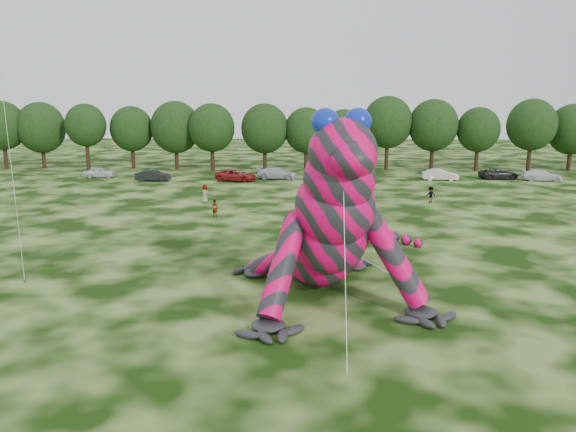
# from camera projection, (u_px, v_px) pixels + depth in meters

# --- Properties ---
(ground) EXTENTS (240.00, 240.00, 0.00)m
(ground) POSITION_uv_depth(u_px,v_px,m) (399.00, 339.00, 24.29)
(ground) COLOR #16330A
(ground) RESTS_ON ground
(inflatable_gecko) EXTENTS (20.93, 23.17, 9.84)m
(inflatable_gecko) POSITION_uv_depth(u_px,v_px,m) (314.00, 196.00, 30.96)
(inflatable_gecko) COLOR #EC045C
(inflatable_gecko) RESTS_ON ground
(tree_1) EXTENTS (6.74, 6.07, 9.81)m
(tree_1) POSITION_uv_depth(u_px,v_px,m) (3.00, 135.00, 81.65)
(tree_1) COLOR black
(tree_1) RESTS_ON ground
(tree_2) EXTENTS (7.04, 6.34, 9.64)m
(tree_2) POSITION_uv_depth(u_px,v_px,m) (42.00, 135.00, 82.19)
(tree_2) COLOR black
(tree_2) RESTS_ON ground
(tree_3) EXTENTS (5.81, 5.23, 9.44)m
(tree_3) POSITION_uv_depth(u_px,v_px,m) (86.00, 137.00, 80.31)
(tree_3) COLOR black
(tree_3) RESTS_ON ground
(tree_4) EXTENTS (6.22, 5.60, 9.06)m
(tree_4) POSITION_uv_depth(u_px,v_px,m) (132.00, 138.00, 81.75)
(tree_4) COLOR black
(tree_4) RESTS_ON ground
(tree_5) EXTENTS (7.16, 6.44, 9.80)m
(tree_5) POSITION_uv_depth(u_px,v_px,m) (176.00, 135.00, 81.18)
(tree_5) COLOR black
(tree_5) RESTS_ON ground
(tree_6) EXTENTS (6.52, 5.86, 9.49)m
(tree_6) POSITION_uv_depth(u_px,v_px,m) (212.00, 137.00, 79.32)
(tree_6) COLOR black
(tree_6) RESTS_ON ground
(tree_7) EXTENTS (6.68, 6.01, 9.48)m
(tree_7) POSITION_uv_depth(u_px,v_px,m) (265.00, 137.00, 79.18)
(tree_7) COLOR black
(tree_7) RESTS_ON ground
(tree_8) EXTENTS (6.14, 5.53, 8.94)m
(tree_8) POSITION_uv_depth(u_px,v_px,m) (306.00, 139.00, 79.22)
(tree_8) COLOR black
(tree_8) RESTS_ON ground
(tree_9) EXTENTS (5.27, 4.74, 8.68)m
(tree_9) POSITION_uv_depth(u_px,v_px,m) (343.00, 140.00, 79.42)
(tree_9) COLOR black
(tree_9) RESTS_ON ground
(tree_10) EXTENTS (7.09, 6.38, 10.50)m
(tree_10) POSITION_uv_depth(u_px,v_px,m) (387.00, 133.00, 80.22)
(tree_10) COLOR black
(tree_10) RESTS_ON ground
(tree_11) EXTENTS (7.01, 6.31, 10.07)m
(tree_11) POSITION_uv_depth(u_px,v_px,m) (433.00, 135.00, 79.68)
(tree_11) COLOR black
(tree_11) RESTS_ON ground
(tree_12) EXTENTS (5.99, 5.39, 8.97)m
(tree_12) POSITION_uv_depth(u_px,v_px,m) (478.00, 139.00, 79.14)
(tree_12) COLOR black
(tree_12) RESTS_ON ground
(tree_13) EXTENTS (6.83, 6.15, 10.13)m
(tree_13) POSITION_uv_depth(u_px,v_px,m) (531.00, 135.00, 78.18)
(tree_13) COLOR black
(tree_13) RESTS_ON ground
(tree_14) EXTENTS (6.82, 6.14, 9.40)m
(tree_14) POSITION_uv_depth(u_px,v_px,m) (571.00, 137.00, 79.60)
(tree_14) COLOR black
(tree_14) RESTS_ON ground
(car_0) EXTENTS (4.03, 2.04, 1.31)m
(car_0) POSITION_uv_depth(u_px,v_px,m) (99.00, 173.00, 73.09)
(car_0) COLOR silver
(car_0) RESTS_ON ground
(car_1) EXTENTS (4.33, 1.55, 1.42)m
(car_1) POSITION_uv_depth(u_px,v_px,m) (153.00, 175.00, 69.99)
(car_1) COLOR black
(car_1) RESTS_ON ground
(car_2) EXTENTS (5.52, 3.37, 1.43)m
(car_2) POSITION_uv_depth(u_px,v_px,m) (236.00, 175.00, 70.13)
(car_2) COLOR maroon
(car_2) RESTS_ON ground
(car_3) EXTENTS (5.42, 2.75, 1.51)m
(car_3) POSITION_uv_depth(u_px,v_px,m) (277.00, 173.00, 71.84)
(car_3) COLOR silver
(car_3) RESTS_ON ground
(car_4) EXTENTS (4.47, 1.95, 1.50)m
(car_4) POSITION_uv_depth(u_px,v_px,m) (348.00, 176.00, 69.59)
(car_4) COLOR #10234B
(car_4) RESTS_ON ground
(car_5) EXTENTS (4.48, 1.79, 1.45)m
(car_5) POSITION_uv_depth(u_px,v_px,m) (440.00, 175.00, 70.61)
(car_5) COLOR silver
(car_5) RESTS_ON ground
(car_6) EXTENTS (5.26, 3.10, 1.37)m
(car_6) POSITION_uv_depth(u_px,v_px,m) (499.00, 174.00, 71.88)
(car_6) COLOR #262729
(car_6) RESTS_ON ground
(car_7) EXTENTS (5.11, 2.84, 1.40)m
(car_7) POSITION_uv_depth(u_px,v_px,m) (542.00, 175.00, 70.19)
(car_7) COLOR white
(car_7) RESTS_ON ground
(spectator_0) EXTENTS (0.69, 0.59, 1.59)m
(spectator_0) POSITION_uv_depth(u_px,v_px,m) (215.00, 208.00, 48.88)
(spectator_0) COLOR gray
(spectator_0) RESTS_ON ground
(spectator_1) EXTENTS (0.96, 0.87, 1.62)m
(spectator_1) POSITION_uv_depth(u_px,v_px,m) (315.00, 206.00, 49.60)
(spectator_1) COLOR gray
(spectator_1) RESTS_ON ground
(spectator_2) EXTENTS (1.12, 0.78, 1.58)m
(spectator_2) POSITION_uv_depth(u_px,v_px,m) (431.00, 195.00, 55.77)
(spectator_2) COLOR gray
(spectator_2) RESTS_ON ground
(spectator_4) EXTENTS (1.02, 1.04, 1.81)m
(spectator_4) POSITION_uv_depth(u_px,v_px,m) (205.00, 194.00, 55.51)
(spectator_4) COLOR gray
(spectator_4) RESTS_ON ground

